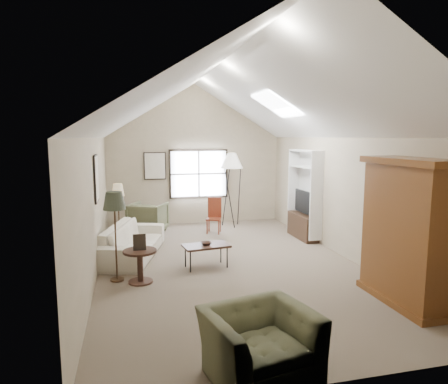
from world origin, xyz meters
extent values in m
cube|color=#716050|center=(0.00, 0.00, 0.00)|extent=(5.00, 8.00, 0.01)
cube|color=tan|center=(0.00, 4.00, 1.25)|extent=(5.00, 0.01, 2.50)
cube|color=tan|center=(0.00, -4.00, 1.25)|extent=(5.00, 0.01, 2.50)
cube|color=tan|center=(-2.50, 0.00, 1.25)|extent=(0.01, 8.00, 2.50)
cube|color=tan|center=(2.50, 0.00, 1.25)|extent=(0.01, 8.00, 2.50)
cube|color=black|center=(0.10, 3.96, 1.45)|extent=(1.72, 0.08, 1.42)
cube|color=black|center=(-2.47, 0.30, 1.75)|extent=(0.68, 0.04, 0.88)
cube|color=black|center=(-1.15, 3.97, 1.70)|extent=(0.62, 0.04, 0.78)
cube|color=brown|center=(2.18, -2.40, 1.10)|extent=(0.60, 1.50, 2.20)
cube|color=white|center=(2.34, 1.60, 1.15)|extent=(0.32, 1.30, 2.10)
cube|color=#382316|center=(2.32, 1.60, 0.30)|extent=(0.34, 1.18, 0.60)
cube|color=black|center=(2.32, 1.60, 0.92)|extent=(0.05, 0.90, 0.55)
imported|color=beige|center=(-1.84, 0.99, 0.34)|extent=(1.50, 2.47, 0.68)
imported|color=#545A3F|center=(-0.60, -3.70, 0.36)|extent=(1.27, 1.17, 0.71)
imported|color=#5B6446|center=(-1.42, 3.02, 0.41)|extent=(1.17, 1.18, 0.81)
cube|color=#3E2119|center=(-0.47, -0.07, 0.22)|extent=(0.93, 0.60, 0.45)
imported|color=#3C2418|center=(-0.47, -0.07, 0.47)|extent=(0.24, 0.24, 0.05)
cylinder|color=#341C15|center=(-1.74, -0.61, 0.29)|extent=(0.72, 0.72, 0.58)
cube|color=brown|center=(0.26, 2.62, 0.47)|extent=(0.47, 0.47, 0.94)
camera|label=1|loc=(-1.88, -7.43, 2.52)|focal=32.00mm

